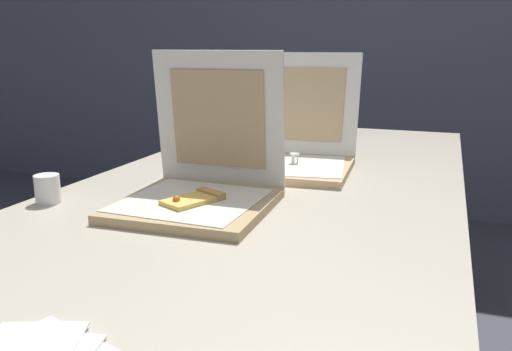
# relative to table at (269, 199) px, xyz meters

# --- Properties ---
(wall_back) EXTENTS (10.00, 0.10, 2.60)m
(wall_back) POSITION_rel_table_xyz_m (0.00, 2.24, 0.60)
(wall_back) COLOR slate
(wall_back) RESTS_ON ground
(table) EXTENTS (0.99, 2.11, 0.74)m
(table) POSITION_rel_table_xyz_m (0.00, 0.00, 0.00)
(table) COLOR #BCB29E
(table) RESTS_ON ground
(pizza_box_front) EXTENTS (0.34, 0.35, 0.35)m
(pizza_box_front) POSITION_rel_table_xyz_m (-0.08, -0.25, 0.10)
(pizza_box_front) COLOR tan
(pizza_box_front) RESTS_ON table
(pizza_box_middle) EXTENTS (0.36, 0.44, 0.34)m
(pizza_box_middle) POSITION_rel_table_xyz_m (0.02, 0.19, 0.10)
(pizza_box_middle) COLOR tan
(pizza_box_middle) RESTS_ON table
(cup_white_mid) EXTENTS (0.06, 0.06, 0.07)m
(cup_white_mid) POSITION_rel_table_xyz_m (-0.27, 0.10, 0.08)
(cup_white_mid) COLOR white
(cup_white_mid) RESTS_ON table
(cup_white_near_left) EXTENTS (0.06, 0.06, 0.07)m
(cup_white_near_left) POSITION_rel_table_xyz_m (-0.43, -0.35, 0.08)
(cup_white_near_left) COLOR white
(cup_white_near_left) RESTS_ON table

